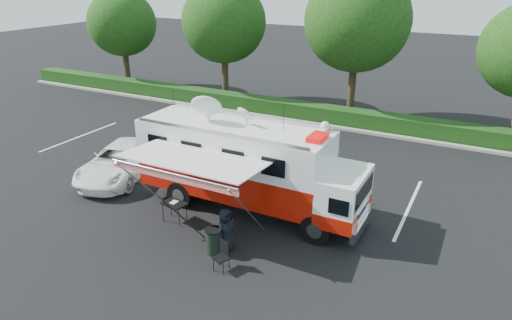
{
  "coord_description": "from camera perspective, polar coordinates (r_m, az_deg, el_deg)",
  "views": [
    {
      "loc": [
        7.55,
        -13.83,
        8.67
      ],
      "look_at": [
        0.0,
        0.5,
        1.9
      ],
      "focal_mm": 32.0,
      "sensor_mm": 36.0,
      "label": 1
    }
  ],
  "objects": [
    {
      "name": "folding_chair",
      "position": [
        14.46,
        -4.16,
        -11.56
      ],
      "size": [
        0.57,
        0.6,
        0.92
      ],
      "color": "black",
      "rests_on": "ground_plane"
    },
    {
      "name": "trash_bin",
      "position": [
        15.26,
        -5.27,
        -10.03
      ],
      "size": [
        0.59,
        0.59,
        0.88
      ],
      "color": "black",
      "rests_on": "ground_plane"
    },
    {
      "name": "white_suv",
      "position": [
        21.62,
        -16.4,
        -1.94
      ],
      "size": [
        3.72,
        5.63,
        1.44
      ],
      "primitive_type": "imported",
      "rotation": [
        0.0,
        0.0,
        0.28
      ],
      "color": "white",
      "rests_on": "ground_plane"
    },
    {
      "name": "stall_lines",
      "position": [
        20.57,
        2.01,
        -2.25
      ],
      "size": [
        24.12,
        5.5,
        0.01
      ],
      "color": "silver",
      "rests_on": "ground_plane"
    },
    {
      "name": "command_truck",
      "position": [
        17.21,
        -1.0,
        -0.73
      ],
      "size": [
        8.92,
        2.45,
        4.28
      ],
      "color": "black",
      "rests_on": "ground_plane"
    },
    {
      "name": "folding_table",
      "position": [
        17.11,
        -10.19,
        -5.45
      ],
      "size": [
        0.99,
        0.78,
        0.76
      ],
      "color": "black",
      "rests_on": "ground_plane"
    },
    {
      "name": "ground_plane",
      "position": [
        17.98,
        -0.75,
        -6.14
      ],
      "size": [
        120.0,
        120.0,
        0.0
      ],
      "primitive_type": "plane",
      "color": "black",
      "rests_on": "ground"
    },
    {
      "name": "back_border",
      "position": [
        27.74,
        14.64,
        14.38
      ],
      "size": [
        60.0,
        6.14,
        8.87
      ],
      "color": "#9E998E",
      "rests_on": "ground_plane"
    },
    {
      "name": "awning",
      "position": [
        15.27,
        -8.27,
        -0.35
      ],
      "size": [
        4.87,
        2.52,
        2.94
      ],
      "color": "silver",
      "rests_on": "ground_plane"
    },
    {
      "name": "person",
      "position": [
        15.57,
        -3.74,
        -11.19
      ],
      "size": [
        0.63,
        0.84,
        1.55
      ],
      "primitive_type": "imported",
      "rotation": [
        0.0,
        0.0,
        1.38
      ],
      "color": "black",
      "rests_on": "ground_plane"
    }
  ]
}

